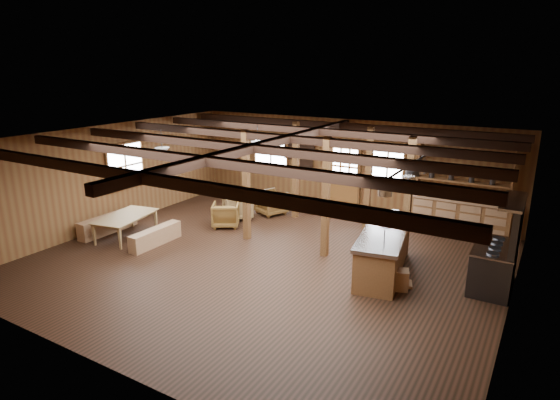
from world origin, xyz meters
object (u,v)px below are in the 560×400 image
at_px(armchair_a, 226,215).
at_px(armchair_c, 238,206).
at_px(commercial_range, 497,260).
at_px(dining_table, 128,227).
at_px(armchair_b, 271,203).
at_px(kitchen_island, 383,252).

distance_m(armchair_a, armchair_c, 0.76).
xyz_separation_m(commercial_range, armchair_a, (-6.90, 0.28, -0.28)).
bearing_deg(dining_table, armchair_b, -41.93).
bearing_deg(kitchen_island, dining_table, -178.71).
distance_m(kitchen_island, dining_table, 6.51).
bearing_deg(armchair_a, armchair_c, -111.17).
bearing_deg(dining_table, armchair_c, -39.98).
bearing_deg(dining_table, commercial_range, -89.61).
height_order(commercial_range, armchair_c, commercial_range).
xyz_separation_m(armchair_a, armchair_c, (-0.13, 0.75, 0.02)).
height_order(armchair_b, armchair_c, armchair_c).
bearing_deg(armchair_b, kitchen_island, 174.93).
relative_size(armchair_a, armchair_c, 0.93).
bearing_deg(kitchen_island, commercial_range, 2.22).
distance_m(dining_table, armchair_a, 2.60).
height_order(dining_table, armchair_a, armchair_a).
bearing_deg(commercial_range, armchair_b, 163.69).
height_order(dining_table, armchair_c, armchair_c).
bearing_deg(armchair_b, armchair_c, 77.17).
height_order(armchair_a, armchair_c, armchair_c).
distance_m(commercial_range, dining_table, 8.73).
distance_m(dining_table, armchair_b, 4.20).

